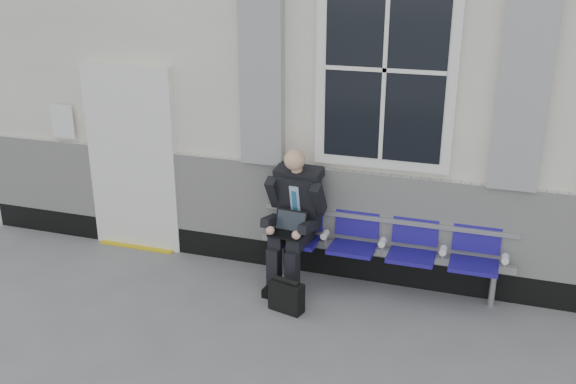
% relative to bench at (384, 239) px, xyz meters
% --- Properties ---
extents(bench, '(2.60, 0.47, 0.91)m').
position_rel_bench_xyz_m(bench, '(0.00, 0.00, 0.00)').
color(bench, '#9EA0A3').
rests_on(bench, ground).
extents(businessman, '(0.61, 0.82, 1.46)m').
position_rel_bench_xyz_m(businessman, '(-0.91, -0.14, 0.23)').
color(businessman, black).
rests_on(businessman, ground).
extents(briefcase, '(0.36, 0.22, 0.35)m').
position_rel_bench_xyz_m(briefcase, '(-0.79, -0.75, -0.39)').
color(briefcase, black).
rests_on(briefcase, ground).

